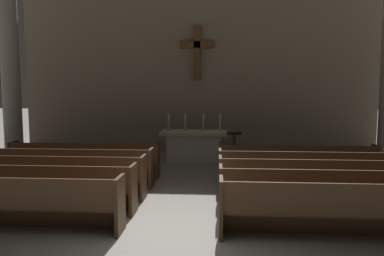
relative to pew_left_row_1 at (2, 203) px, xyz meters
name	(u,v)px	position (x,y,z in m)	size (l,w,h in m)	color
ground_plane	(170,234)	(2.81, 0.04, -0.48)	(80.00, 80.00, 0.00)	gray
pew_left_row_1	(2,203)	(0.00, 0.00, 0.00)	(4.03, 0.50, 0.95)	#422B19
pew_left_row_2	(31,188)	(0.00, 0.95, 0.00)	(4.03, 0.50, 0.95)	#422B19
pew_left_row_3	(53,176)	(0.00, 1.91, 0.00)	(4.03, 0.50, 0.95)	#422B19
pew_left_row_4	(70,167)	(0.00, 2.86, 0.00)	(4.03, 0.50, 0.95)	#422B19
pew_left_row_5	(84,160)	(0.00, 3.82, 0.00)	(4.03, 0.50, 0.95)	#422B19
pew_right_row_1	(349,210)	(5.62, 0.00, 0.00)	(4.03, 0.50, 0.95)	#422B19
pew_right_row_2	(330,193)	(5.62, 0.95, 0.00)	(4.03, 0.50, 0.95)	#422B19
pew_right_row_3	(316,180)	(5.62, 1.91, 0.00)	(4.03, 0.50, 0.95)	#422B19
pew_right_row_4	(305,170)	(5.62, 2.86, 0.00)	(4.03, 0.50, 0.95)	#422B19
pew_right_row_5	(297,162)	(5.62, 3.82, 0.00)	(4.03, 0.50, 0.95)	#422B19
column_left_second	(11,73)	(-3.29, 6.17, 2.43)	(0.89, 0.89, 5.98)	gray
altar	(194,145)	(2.81, 6.29, 0.06)	(2.20, 0.90, 1.01)	#A8A399
candlestick_outer_left	(169,125)	(1.96, 6.29, 0.70)	(0.16, 0.16, 0.56)	#B79338
candlestick_inner_left	(185,126)	(2.51, 6.29, 0.70)	(0.16, 0.16, 0.56)	#B79338
candlestick_inner_right	(203,126)	(3.11, 6.29, 0.70)	(0.16, 0.16, 0.56)	#B79338
candlestick_outer_right	(220,126)	(3.66, 6.29, 0.70)	(0.16, 0.16, 0.56)	#B79338
apse_with_cross	(198,63)	(2.81, 8.21, 2.88)	(13.15, 0.49, 6.71)	gray
lectern	(234,151)	(4.06, 5.09, 0.07)	(0.44, 0.36, 1.15)	#422B19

